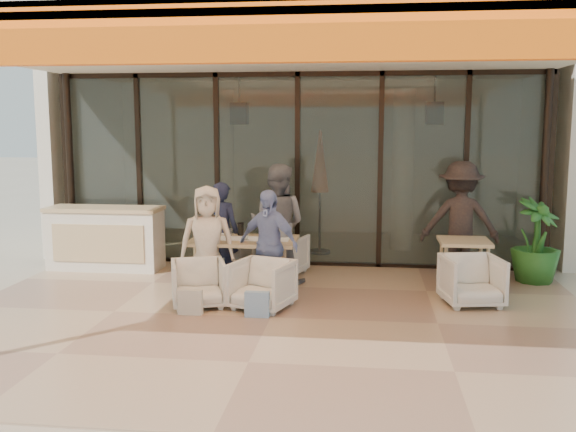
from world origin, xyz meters
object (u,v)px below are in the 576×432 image
Objects in this scene: dining_table at (244,243)px; side_table at (464,247)px; chair_near_right at (262,283)px; standing_woman at (460,221)px; diner_navy at (222,232)px; diner_grey at (277,224)px; chair_near_left at (198,281)px; diner_periwinkle at (268,245)px; host_counter at (105,238)px; chair_far_right at (282,253)px; potted_palm at (536,241)px; chair_far_left at (229,254)px; diner_cream at (207,242)px; side_chair at (472,279)px.

dining_table is 2.01× the size of side_table.
chair_near_right is 0.39× the size of standing_woman.
diner_grey is (0.84, 0.00, 0.14)m from diner_navy.
chair_near_left is 1.46m from diner_navy.
host_counter is at bearing 175.81° from diner_periwinkle.
chair_far_right is 0.56× the size of potted_palm.
standing_woman is at bearing 49.74° from diner_periwinkle.
diner_navy is at bearing 99.31° from chair_far_left.
diner_navy is 0.90m from diner_cream.
chair_far_left is 4.67m from potted_palm.
diner_cream is at bearing 106.55° from diner_navy.
dining_table is 0.62m from diner_cream.
side_table is 0.76m from standing_woman.
diner_grey is at bearing -163.45° from diner_navy.
diner_grey is (0.84, -0.50, 0.57)m from chair_far_left.
side_chair is (0.00, -0.75, -0.27)m from side_table.
side_table is (2.69, -0.15, -0.26)m from diner_grey.
side_table is at bearing -6.64° from host_counter.
diner_cream is at bearing -158.37° from diner_periwinkle.
diner_navy reaches higher than side_chair.
diner_cream is at bearing -132.26° from dining_table.
chair_near_left is 0.66m from diner_cream.
diner_periwinkle is 2.02× the size of side_table.
chair_near_right reaches higher than chair_far_left.
dining_table reaches higher than chair_near_left.
potted_palm is (1.13, 0.60, 0.00)m from side_table.
standing_woman reaches higher than diner_grey.
host_counter is 5.75m from side_chair.
dining_table is 3.31m from standing_woman.
host_counter reaches higher than side_table.
diner_navy is at bearing 154.66° from diner_periwinkle.
chair_far_left is 0.93× the size of chair_near_left.
host_counter is 2.49m from diner_cream.
side_table is at bearing 5.34° from dining_table.
diner_navy is (-0.84, -0.50, 0.40)m from chair_far_right.
diner_periwinkle reaches higher than chair_near_left.
potted_palm reaches higher than chair_far_left.
potted_palm reaches higher than host_counter.
diner_cream is (-0.84, 0.50, 0.42)m from chair_near_right.
diner_periwinkle reaches higher than chair_near_right.
chair_near_right is 0.96× the size of side_table.
standing_woman is 1.13m from potted_palm.
diner_periwinkle reaches higher than chair_far_right.
diner_cream reaches higher than diner_periwinkle.
chair_near_left is at bearing 106.55° from diner_navy.
side_chair is at bearing 21.57° from diner_periwinkle.
chair_far_left is 2.08m from chair_near_right.
chair_far_right is 2.78m from side_table.
side_table is at bearing -165.93° from diner_navy.
diner_navy is at bearing -13.63° from host_counter.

